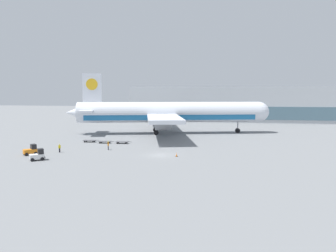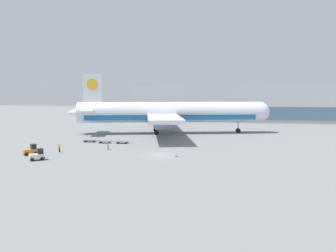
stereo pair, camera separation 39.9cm
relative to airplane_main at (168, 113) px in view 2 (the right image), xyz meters
name	(u,v)px [view 2 (the right image)]	position (x,y,z in m)	size (l,w,h in m)	color
ground_plane	(160,155)	(4.27, -32.28, -5.84)	(400.00, 400.00, 0.00)	slate
terminal_building	(243,104)	(23.12, 44.64, 1.15)	(90.00, 18.20, 14.00)	#B2B7BC
airplane_main	(168,113)	(0.00, 0.00, 0.00)	(57.02, 48.50, 17.00)	silver
baggage_tug_foreground	(38,155)	(-15.84, -40.41, -4.96)	(2.79, 2.67, 2.00)	silver
baggage_tug_mid	(31,150)	(-19.87, -36.13, -4.96)	(2.72, 2.75, 2.00)	orange
baggage_dolly_lead	(90,140)	(-15.37, -19.30, -5.45)	(3.76, 1.75, 0.48)	#56565B
baggage_dolly_second	(105,141)	(-11.25, -20.21, -5.45)	(3.76, 1.75, 0.48)	#56565B
baggage_dolly_third	(122,142)	(-7.12, -20.01, -5.45)	(3.76, 1.75, 0.48)	#56565B
ground_crew_near	(59,147)	(-15.85, -32.77, -4.86)	(0.31, 0.55, 1.68)	black
ground_crew_far	(108,145)	(-7.39, -28.46, -4.79)	(0.29, 0.56, 1.78)	black
traffic_cone_near	(176,155)	(7.48, -33.06, -5.46)	(0.40, 0.40, 0.77)	black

